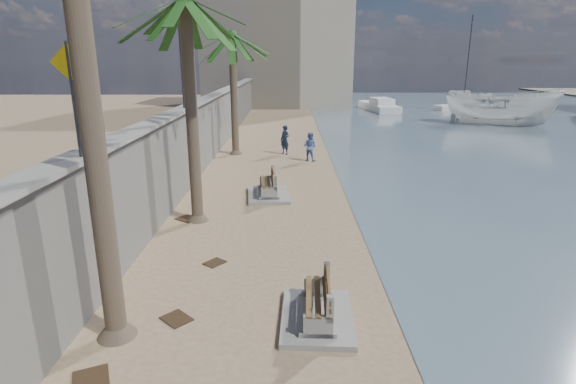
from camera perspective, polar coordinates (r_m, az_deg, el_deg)
name	(u,v)px	position (r m, az deg, el deg)	size (l,w,h in m)	color
ground_plane	(311,342)	(9.87, 2.92, -18.46)	(140.00, 140.00, 0.00)	#9E8060
seawall	(214,125)	(28.75, -9.42, 8.39)	(0.45, 70.00, 3.50)	gray
wall_cap	(212,96)	(28.57, -9.59, 11.97)	(0.80, 70.00, 0.12)	gray
end_building	(277,49)	(60.13, -1.35, 17.67)	(18.00, 12.00, 14.00)	#B7AA93
bench_near	(317,303)	(10.36, 3.76, -13.85)	(1.68, 2.40, 0.98)	gray
bench_far	(268,186)	(19.26, -2.54, 0.78)	(1.95, 2.68, 1.06)	gray
palm_mid	(185,4)	(15.92, -12.94, 22.25)	(5.00, 5.00, 8.38)	brown
palm_back	(232,37)	(27.88, -7.12, 18.92)	(5.00, 5.00, 7.94)	brown
pedestrian_sign	(72,84)	(10.63, -25.79, 12.22)	(0.78, 0.07, 2.40)	#2D2D33
streetlight	(180,36)	(20.65, -13.56, 18.75)	(0.28, 0.28, 5.12)	#2D2D33
person_a	(285,138)	(27.91, -0.40, 6.89)	(0.75, 0.51, 2.08)	#131F36
person_b	(310,145)	(26.13, 2.79, 5.97)	(0.89, 0.69, 1.85)	#536DAC
boat_cruiser	(501,106)	(45.27, 25.42, 9.88)	(3.63, 3.73, 4.27)	silver
yacht_far	(379,107)	(54.57, 11.43, 10.50)	(9.00, 2.52, 1.50)	silver
sailboat_west	(463,107)	(57.97, 21.33, 10.03)	(7.33, 3.99, 10.65)	silver
debris_a	(91,381)	(9.59, -23.75, -21.09)	(0.78, 0.62, 0.03)	#382616
debris_b	(177,319)	(10.85, -13.97, -15.34)	(0.65, 0.52, 0.03)	#382616
debris_c	(188,219)	(17.01, -12.61, -3.33)	(0.79, 0.63, 0.03)	#382616
debris_d	(215,263)	(13.30, -9.29, -8.85)	(0.57, 0.46, 0.03)	#382616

